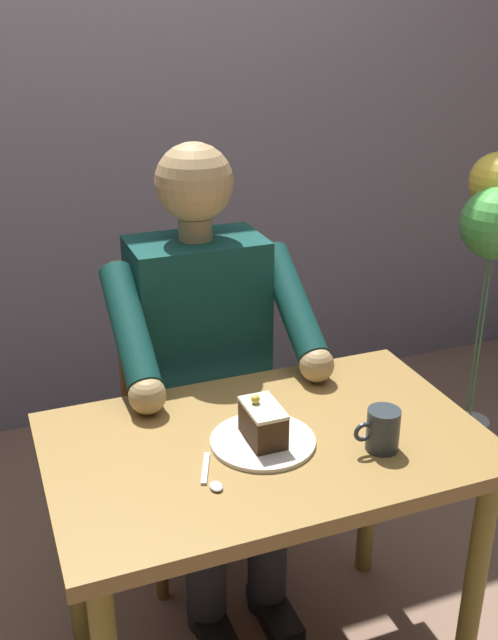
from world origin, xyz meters
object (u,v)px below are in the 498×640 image
object	(u,v)px
dining_table	(266,477)
coffee_cup	(382,429)
balloon_display	(492,247)
cake_slice	(263,423)
dessert_spoon	(211,478)
seated_person	(208,371)
chair	(191,394)

from	to	relation	value
dining_table	coffee_cup	xyz separation A→B (m)	(-0.22, 0.13, 0.15)
coffee_cup	balloon_display	size ratio (longest dim) A/B	0.09
cake_slice	dessert_spoon	bearing A→B (deg)	30.44
seated_person	dessert_spoon	world-z (taller)	seated_person
dessert_spoon	cake_slice	bearing A→B (deg)	-149.56
cake_slice	coffee_cup	size ratio (longest dim) A/B	1.13
chair	dining_table	bearing A→B (deg)	90.00
seated_person	dessert_spoon	size ratio (longest dim) A/B	9.05
coffee_cup	balloon_display	world-z (taller)	balloon_display
dining_table	chair	size ratio (longest dim) A/B	1.07
seated_person	coffee_cup	world-z (taller)	seated_person
dining_table	balloon_display	bearing A→B (deg)	-151.42
chair	coffee_cup	size ratio (longest dim) A/B	8.50
coffee_cup	dessert_spoon	distance (m)	0.39
seated_person	cake_slice	bearing A→B (deg)	88.06
cake_slice	coffee_cup	world-z (taller)	cake_slice
cake_slice	dessert_spoon	xyz separation A→B (m)	(0.15, 0.09, -0.05)
balloon_display	cake_slice	bearing A→B (deg)	28.75
dining_table	dessert_spoon	xyz separation A→B (m)	(0.16, 0.10, 0.11)
dining_table	seated_person	bearing A→B (deg)	-90.00
chair	dessert_spoon	distance (m)	0.75
chair	balloon_display	bearing A→B (deg)	177.34
dining_table	chair	bearing A→B (deg)	-90.00
cake_slice	balloon_display	bearing A→B (deg)	-151.25
balloon_display	dessert_spoon	bearing A→B (deg)	28.97
chair	dessert_spoon	xyz separation A→B (m)	(0.16, 0.70, 0.20)
chair	balloon_display	size ratio (longest dim) A/B	0.79
dining_table	cake_slice	xyz separation A→B (m)	(0.01, 0.01, 0.15)
dining_table	coffee_cup	distance (m)	0.29
chair	dessert_spoon	world-z (taller)	chair
dining_table	seated_person	world-z (taller)	seated_person
cake_slice	dining_table	bearing A→B (deg)	-141.12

